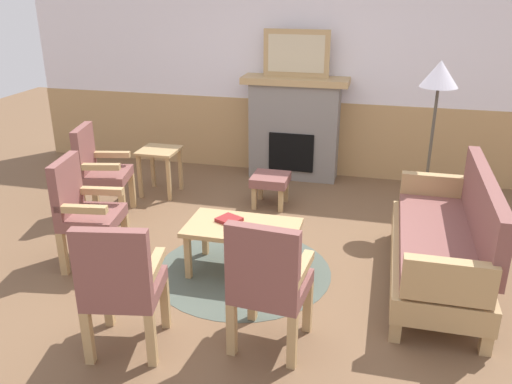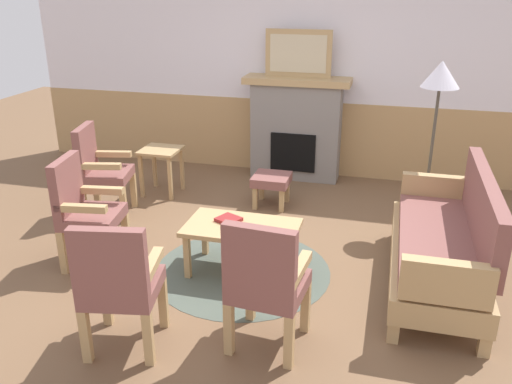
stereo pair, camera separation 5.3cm
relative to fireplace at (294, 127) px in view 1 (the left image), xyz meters
name	(u,v)px [view 1 (the left image)]	position (x,y,z in m)	size (l,w,h in m)	color
ground_plane	(247,262)	(0.00, -2.35, -0.65)	(14.00, 14.00, 0.00)	brown
wall_back	(299,71)	(0.00, 0.25, 0.66)	(7.20, 0.14, 2.70)	white
fireplace	(294,127)	(0.00, 0.00, 0.00)	(1.30, 0.44, 1.28)	gray
framed_picture	(296,53)	(0.00, 0.00, 0.91)	(0.80, 0.04, 0.56)	tan
couch	(444,243)	(1.66, -2.33, -0.26)	(0.70, 1.80, 0.98)	tan
coffee_table	(243,231)	(0.01, -2.50, -0.27)	(0.96, 0.56, 0.44)	tan
round_rug	(243,271)	(0.01, -2.50, -0.65)	(1.54, 1.54, 0.01)	#4C564C
book_on_table	(229,220)	(-0.13, -2.45, -0.20)	(0.19, 0.18, 0.03)	maroon
footstool	(270,182)	(-0.08, -1.01, -0.37)	(0.40, 0.40, 0.36)	tan
armchair_near_fireplace	(98,168)	(-1.79, -1.70, -0.11)	(0.57, 0.57, 0.98)	tan
armchair_by_window_left	(83,208)	(-1.37, -2.69, -0.11)	(0.55, 0.55, 0.98)	tan
armchair_front_left	(268,280)	(0.45, -3.47, -0.11)	(0.52, 0.52, 0.98)	tan
armchair_front_center	(121,282)	(-0.48, -3.73, -0.11)	(0.56, 0.56, 0.98)	tan
side_table	(160,159)	(-1.42, -0.97, -0.22)	(0.44, 0.44, 0.55)	tan
floor_lamp_by_couch	(438,85)	(1.56, -1.11, 0.80)	(0.36, 0.36, 1.68)	#332D28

